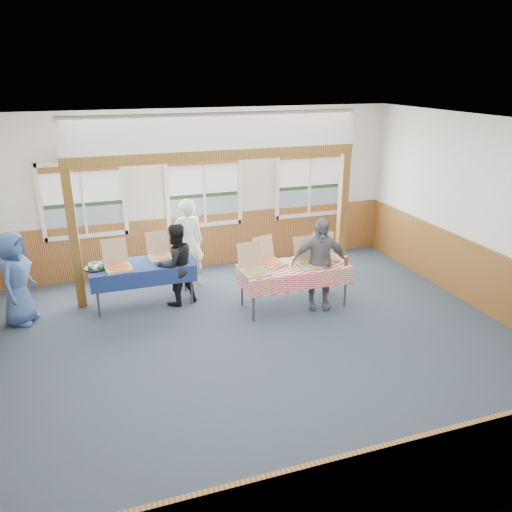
{
  "coord_description": "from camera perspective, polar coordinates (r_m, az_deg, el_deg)",
  "views": [
    {
      "loc": [
        -2.15,
        -6.13,
        3.86
      ],
      "look_at": [
        0.26,
        1.0,
        1.05
      ],
      "focal_mm": 35.0,
      "sensor_mm": 36.0,
      "label": 1
    }
  ],
  "objects": [
    {
      "name": "wainscot_front",
      "position": [
        4.76,
        15.89,
        -24.6
      ],
      "size": [
        7.98,
        0.05,
        1.1
      ],
      "primitive_type": "cube",
      "color": "brown",
      "rests_on": "floor"
    },
    {
      "name": "ceiling",
      "position": [
        6.53,
        0.64,
        14.63
      ],
      "size": [
        8.0,
        8.0,
        0.0
      ],
      "primitive_type": "plane",
      "rotation": [
        3.14,
        0.0,
        0.0
      ],
      "color": "white",
      "rests_on": "wall_back"
    },
    {
      "name": "window_right",
      "position": [
        10.8,
        6.13,
        8.67
      ],
      "size": [
        1.56,
        0.1,
        1.46
      ],
      "color": "white",
      "rests_on": "wall_back"
    },
    {
      "name": "drink_glass",
      "position": [
        8.6,
        10.27,
        -0.52
      ],
      "size": [
        0.07,
        0.07,
        0.15
      ],
      "primitive_type": "cylinder",
      "color": "#924A18",
      "rests_on": "table_right"
    },
    {
      "name": "woman_black",
      "position": [
        8.68,
        -9.14,
        -0.98
      ],
      "size": [
        0.85,
        0.75,
        1.46
      ],
      "primitive_type": "imported",
      "rotation": [
        0.0,
        0.0,
        3.47
      ],
      "color": "black",
      "rests_on": "floor"
    },
    {
      "name": "veggie_tray",
      "position": [
        8.72,
        -17.82,
        -1.22
      ],
      "size": [
        0.37,
        0.37,
        0.09
      ],
      "color": "black",
      "rests_on": "table_left"
    },
    {
      "name": "post_left",
      "position": [
        8.85,
        -20.07,
        1.67
      ],
      "size": [
        0.15,
        0.15,
        2.4
      ],
      "primitive_type": "cube",
      "color": "brown",
      "rests_on": "floor"
    },
    {
      "name": "pizza_box_a",
      "position": [
        8.61,
        -15.53,
        -0.98
      ],
      "size": [
        0.47,
        0.55,
        0.45
      ],
      "rotation": [
        0.0,
        0.0,
        0.1
      ],
      "color": "tan",
      "rests_on": "table_left"
    },
    {
      "name": "window_mid",
      "position": [
        10.07,
        -5.98,
        7.82
      ],
      "size": [
        1.56,
        0.1,
        1.46
      ],
      "color": "white",
      "rests_on": "wall_back"
    },
    {
      "name": "table_right",
      "position": [
        8.5,
        4.37,
        -1.45
      ],
      "size": [
        1.88,
        0.88,
        0.76
      ],
      "rotation": [
        0.0,
        0.0,
        -0.04
      ],
      "color": "#373737",
      "rests_on": "floor"
    },
    {
      "name": "floor",
      "position": [
        7.56,
        0.54,
        -10.26
      ],
      "size": [
        8.0,
        8.0,
        0.0
      ],
      "primitive_type": "plane",
      "color": "#283641",
      "rests_on": "ground"
    },
    {
      "name": "pizza_box_d",
      "position": [
        8.49,
        1.64,
        -0.52
      ],
      "size": [
        0.53,
        0.59,
        0.44
      ],
      "rotation": [
        0.0,
        0.0,
        0.3
      ],
      "color": "tan",
      "rests_on": "table_right"
    },
    {
      "name": "window_left",
      "position": [
        9.84,
        -19.22,
        6.49
      ],
      "size": [
        1.56,
        0.1,
        1.46
      ],
      "color": "white",
      "rests_on": "wall_back"
    },
    {
      "name": "pizza_box_f",
      "position": [
        8.84,
        7.97,
        0.13
      ],
      "size": [
        0.46,
        0.53,
        0.42
      ],
      "rotation": [
        0.0,
        0.0,
        -0.18
      ],
      "color": "tan",
      "rests_on": "table_right"
    },
    {
      "name": "wall_back",
      "position": [
        10.13,
        -6.02,
        7.44
      ],
      "size": [
        8.0,
        0.0,
        8.0
      ],
      "primitive_type": "plane",
      "rotation": [
        1.57,
        0.0,
        0.0
      ],
      "color": "silver",
      "rests_on": "floor"
    },
    {
      "name": "man_blue",
      "position": [
        8.77,
        -25.75,
        -2.31
      ],
      "size": [
        0.71,
        0.87,
        1.55
      ],
      "primitive_type": "imported",
      "rotation": [
        0.0,
        0.0,
        1.24
      ],
      "color": "#3D5E9A",
      "rests_on": "floor"
    },
    {
      "name": "wainscot_right",
      "position": [
        9.28,
        24.43,
        -2.38
      ],
      "size": [
        0.05,
        6.98,
        1.1
      ],
      "primitive_type": "cube",
      "color": "brown",
      "rests_on": "floor"
    },
    {
      "name": "wall_front",
      "position": [
        4.09,
        17.55,
        -14.27
      ],
      "size": [
        8.0,
        0.0,
        8.0
      ],
      "primitive_type": "plane",
      "rotation": [
        -1.57,
        0.0,
        0.0
      ],
      "color": "silver",
      "rests_on": "floor"
    },
    {
      "name": "pizza_box_e",
      "position": [
        8.48,
        6.15,
        -0.65
      ],
      "size": [
        0.42,
        0.51,
        0.45
      ],
      "rotation": [
        0.0,
        0.0,
        0.01
      ],
      "color": "tan",
      "rests_on": "table_right"
    },
    {
      "name": "post_right",
      "position": [
        9.99,
        9.83,
        4.7
      ],
      "size": [
        0.15,
        0.15,
        2.4
      ],
      "primitive_type": "cube",
      "color": "brown",
      "rests_on": "floor"
    },
    {
      "name": "pizza_box_b",
      "position": [
        8.92,
        -10.86,
        0.16
      ],
      "size": [
        0.43,
        0.51,
        0.43
      ],
      "rotation": [
        0.0,
        0.0,
        0.08
      ],
      "color": "tan",
      "rests_on": "table_left"
    },
    {
      "name": "pizza_box_c",
      "position": [
        8.12,
        -0.24,
        -1.51
      ],
      "size": [
        0.44,
        0.53,
        0.45
      ],
      "rotation": [
        0.0,
        0.0,
        0.05
      ],
      "color": "tan",
      "rests_on": "table_right"
    },
    {
      "name": "cross_beam",
      "position": [
        8.81,
        -4.44,
        11.44
      ],
      "size": [
        5.15,
        0.18,
        0.18
      ],
      "primitive_type": "cube",
      "color": "brown",
      "rests_on": "post_left"
    },
    {
      "name": "wainscot_back",
      "position": [
        10.39,
        -5.78,
        1.76
      ],
      "size": [
        7.98,
        0.05,
        1.1
      ],
      "primitive_type": "cube",
      "color": "brown",
      "rests_on": "floor"
    },
    {
      "name": "person_grey",
      "position": [
        8.48,
        7.24,
        -0.84
      ],
      "size": [
        1.02,
        0.65,
        1.61
      ],
      "primitive_type": "imported",
      "rotation": [
        0.0,
        0.0,
        -0.29
      ],
      "color": "slate",
      "rests_on": "floor"
    },
    {
      "name": "woman_white",
      "position": [
        9.38,
        -7.82,
        1.49
      ],
      "size": [
        0.65,
        0.46,
        1.69
      ],
      "primitive_type": "imported",
      "rotation": [
        0.0,
        0.0,
        3.24
      ],
      "color": "white",
      "rests_on": "floor"
    },
    {
      "name": "wall_right",
      "position": [
        8.98,
        25.52,
        3.84
      ],
      "size": [
        0.0,
        8.0,
        8.0
      ],
      "primitive_type": "plane",
      "rotation": [
        1.57,
        0.0,
        -1.57
      ],
      "color": "silver",
      "rests_on": "floor"
    },
    {
      "name": "table_left",
      "position": [
        8.78,
        -12.88,
        -1.21
      ],
      "size": [
        1.86,
        1.13,
        0.76
      ],
      "rotation": [
        0.0,
        0.0,
        -0.21
      ],
      "color": "#373737",
      "rests_on": "floor"
    }
  ]
}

